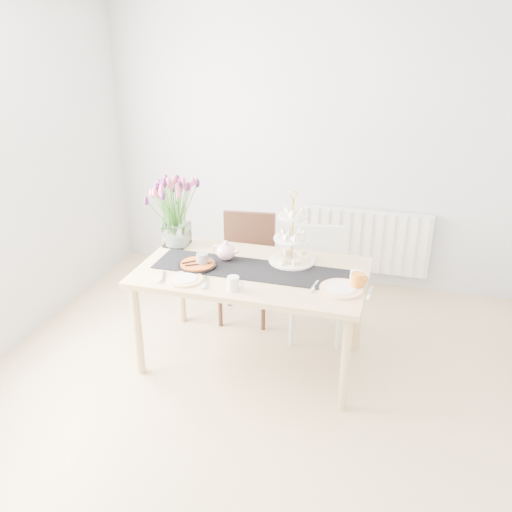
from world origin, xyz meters
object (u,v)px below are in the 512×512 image
(tulip_vase, at_px, (175,202))
(mug_grey, at_px, (202,260))
(chair_brown, at_px, (247,258))
(cake_stand, at_px, (292,245))
(radiator, at_px, (364,241))
(mug_orange, at_px, (357,281))
(tart_tin, at_px, (198,265))
(teapot, at_px, (226,252))
(chair_white, at_px, (316,274))
(plate_right, at_px, (341,289))
(mug_white, at_px, (233,283))
(cream_jug, at_px, (356,277))
(dining_table, at_px, (252,280))
(plate_left, at_px, (185,279))

(tulip_vase, height_order, mug_grey, tulip_vase)
(chair_brown, relative_size, cake_stand, 1.81)
(radiator, height_order, mug_orange, mug_orange)
(chair_brown, height_order, tart_tin, chair_brown)
(tart_tin, bearing_deg, chair_brown, 79.38)
(tart_tin, bearing_deg, teapot, 46.62)
(chair_white, height_order, cake_stand, cake_stand)
(tulip_vase, relative_size, teapot, 2.93)
(chair_white, bearing_deg, plate_right, -79.28)
(chair_brown, xyz_separation_m, mug_orange, (0.98, -0.75, 0.29))
(mug_grey, bearing_deg, mug_white, -49.28)
(chair_white, bearing_deg, cream_jug, -68.72)
(radiator, distance_m, mug_white, 1.99)
(cake_stand, distance_m, mug_white, 0.60)
(chair_brown, height_order, plate_right, chair_brown)
(dining_table, xyz_separation_m, mug_grey, (-0.35, -0.05, 0.13))
(cake_stand, height_order, mug_grey, cake_stand)
(tulip_vase, height_order, plate_left, tulip_vase)
(dining_table, height_order, teapot, teapot)
(chair_brown, xyz_separation_m, mug_grey, (-0.11, -0.73, 0.28))
(dining_table, height_order, cake_stand, cake_stand)
(radiator, relative_size, tart_tin, 4.43)
(tulip_vase, height_order, mug_white, tulip_vase)
(cream_jug, xyz_separation_m, plate_left, (-1.11, -0.28, -0.04))
(tulip_vase, height_order, tart_tin, tulip_vase)
(dining_table, xyz_separation_m, plate_right, (0.65, -0.13, 0.08))
(dining_table, relative_size, cream_jug, 19.05)
(tart_tin, relative_size, plate_right, 0.94)
(radiator, distance_m, cream_jug, 1.55)
(cream_jug, bearing_deg, radiator, 103.62)
(radiator, distance_m, plate_left, 2.09)
(chair_brown, distance_m, tart_tin, 0.80)
(teapot, bearing_deg, mug_white, -53.11)
(chair_brown, distance_m, plate_left, 1.00)
(chair_brown, xyz_separation_m, chair_white, (0.61, -0.12, -0.01))
(chair_brown, distance_m, chair_white, 0.62)
(dining_table, relative_size, tulip_vase, 2.48)
(cake_stand, height_order, plate_left, cake_stand)
(cake_stand, relative_size, mug_grey, 4.82)
(tart_tin, height_order, plate_left, tart_tin)
(teapot, xyz_separation_m, tart_tin, (-0.16, -0.17, -0.05))
(tulip_vase, bearing_deg, mug_orange, -13.62)
(cake_stand, relative_size, mug_white, 5.24)
(plate_right, bearing_deg, mug_grey, 175.37)
(tulip_vase, bearing_deg, chair_white, 15.04)
(plate_right, bearing_deg, chair_brown, 137.77)
(radiator, height_order, tulip_vase, tulip_vase)
(cake_stand, height_order, plate_right, cake_stand)
(tart_tin, distance_m, plate_right, 1.03)
(mug_white, bearing_deg, teapot, 117.79)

